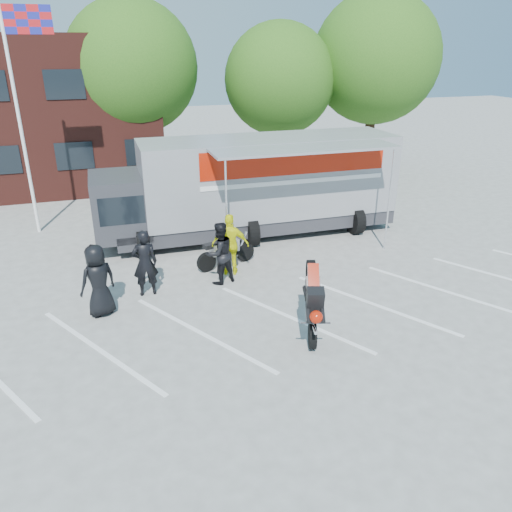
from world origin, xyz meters
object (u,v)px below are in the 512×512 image
spectator_leather_b (145,263)px  spectator_hivis (230,245)px  parked_motorcycle (226,266)px  spectator_leather_c (220,253)px  transporter_truck (256,234)px  stunt_bike_rider (309,333)px  tree_right (376,59)px  tree_left (132,67)px  flagpole (22,92)px  tree_mid (280,80)px  spectator_leather_a (98,281)px

spectator_leather_b → spectator_hivis: bearing=-168.4°
parked_motorcycle → spectator_leather_c: (-0.47, -1.10, 0.94)m
transporter_truck → stunt_bike_rider: (-0.92, -7.06, 0.00)m
tree_right → stunt_bike_rider: size_ratio=4.36×
transporter_truck → spectator_leather_c: size_ratio=5.94×
tree_left → spectator_leather_c: 13.27m
flagpole → spectator_leather_c: 9.22m
tree_left → tree_mid: bearing=-8.1°
stunt_bike_rider → spectator_hivis: size_ratio=1.09×
spectator_leather_a → parked_motorcycle: bearing=-177.8°
tree_mid → spectator_hivis: tree_mid is taller
parked_motorcycle → spectator_hivis: 1.13m
spectator_leather_c → spectator_hivis: bearing=-152.6°
parked_motorcycle → spectator_leather_b: 3.05m
tree_left → tree_right: tree_right is taller
tree_mid → stunt_bike_rider: size_ratio=3.68×
stunt_bike_rider → transporter_truck: bearing=100.9°
tree_left → spectator_leather_a: 14.27m
spectator_leather_a → spectator_hivis: spectator_leather_a is taller
parked_motorcycle → spectator_leather_c: 1.52m
transporter_truck → spectator_leather_c: spectator_leather_c is taller
tree_mid → spectator_leather_b: (-8.18, -11.50, -3.98)m
tree_mid → spectator_leather_b: size_ratio=4.00×
tree_mid → spectator_leather_a: size_ratio=3.97×
spectator_leather_b → spectator_leather_c: spectator_leather_b is taller
spectator_leather_b → spectator_hivis: (2.62, 0.60, -0.00)m
flagpole → transporter_truck: flagpole is taller
spectator_leather_a → spectator_hivis: bearing=174.9°
spectator_leather_a → spectator_leather_b: bearing=-173.1°
spectator_leather_c → spectator_leather_b: bearing=-16.9°
tree_left → tree_mid: (7.00, -1.00, -0.62)m
tree_left → stunt_bike_rider: size_ratio=4.13×
flagpole → tree_left: 7.37m
tree_mid → stunt_bike_rider: (-4.66, -14.84, -4.94)m
tree_left → spectator_leather_c: bearing=-85.5°
tree_mid → spectator_leather_a: tree_mid is taller
transporter_truck → spectator_leather_a: spectator_leather_a is taller
flagpole → parked_motorcycle: 9.27m
spectator_hivis → transporter_truck: bearing=-99.8°
stunt_bike_rider → tree_right: bearing=74.4°
tree_right → transporter_truck: size_ratio=0.82×
tree_right → stunt_bike_rider: 18.26m
tree_right → transporter_truck: bearing=-140.2°
flagpole → spectator_leather_c: bearing=-50.8°
flagpole → transporter_truck: 9.47m
tree_left → spectator_leather_a: tree_left is taller
flagpole → spectator_leather_a: (1.79, -7.29, -4.09)m
tree_left → spectator_leather_b: bearing=-95.4°
stunt_bike_rider → spectator_leather_a: (-4.79, 2.56, 0.97)m
tree_mid → spectator_leather_c: (-6.03, -11.40, -4.01)m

